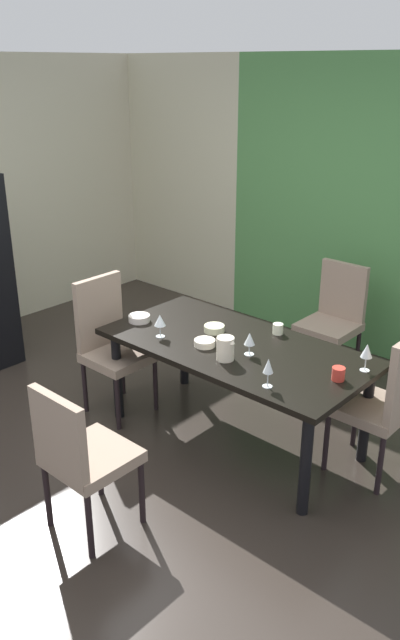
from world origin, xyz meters
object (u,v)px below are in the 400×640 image
object	(u,v)px
dining_table	(235,355)
chair_right_far	(385,399)
chair_head_near	(80,453)
cup_left	(338,374)
chair_head_far	(334,316)
wine_glass_east	(160,321)
serving_bowl_west	(214,328)
chair_left_near	(110,340)
wine_glass_south	(250,339)
pitcher_right	(225,348)
serving_bowl_front	(205,343)
serving_bowl_corner	(139,318)
cup_north	(278,329)
wine_glass_near_window	(268,367)
wine_glass_center	(367,351)

from	to	relation	value
dining_table	chair_right_far	world-z (taller)	chair_right_far
chair_head_near	cup_left	bearing A→B (deg)	59.28
chair_head_far	wine_glass_east	xyz separation A→B (m)	(-0.47, -1.57, 0.31)
dining_table	wine_glass_east	distance (m)	0.57
chair_head_near	serving_bowl_west	world-z (taller)	chair_head_near
chair_left_near	wine_glass_south	distance (m)	1.19
wine_glass_south	wine_glass_east	world-z (taller)	wine_glass_east
wine_glass_south	pitcher_right	size ratio (longest dim) A/B	0.98
serving_bowl_front	serving_bowl_corner	distance (m)	0.64
chair_right_far	pitcher_right	xyz separation A→B (m)	(-0.87, -0.51, 0.25)
chair_head_far	wine_glass_east	world-z (taller)	chair_head_far
chair_head_near	cup_north	distance (m)	1.68
wine_glass_south	serving_bowl_corner	world-z (taller)	wine_glass_south
wine_glass_east	serving_bowl_corner	size ratio (longest dim) A/B	1.03
wine_glass_near_window	wine_glass_east	world-z (taller)	wine_glass_near_window
wine_glass_center	serving_bowl_front	distance (m)	1.06
wine_glass_south	serving_bowl_front	distance (m)	0.33
wine_glass_south	cup_left	world-z (taller)	wine_glass_south
wine_glass_center	chair_right_far	bearing A→B (deg)	22.73
serving_bowl_west	pitcher_right	size ratio (longest dim) A/B	0.93
cup_left	chair_right_far	bearing A→B (deg)	55.06
wine_glass_east	pitcher_right	size ratio (longest dim) A/B	1.05
chair_right_far	wine_glass_south	bearing A→B (deg)	113.53
wine_glass_near_window	cup_north	size ratio (longest dim) A/B	2.43
chair_right_far	serving_bowl_front	world-z (taller)	chair_right_far
wine_glass_near_window	serving_bowl_front	bearing A→B (deg)	164.53
wine_glass_center	chair_head_near	bearing A→B (deg)	-118.80
wine_glass_east	chair_right_far	bearing A→B (deg)	20.42
wine_glass_east	serving_bowl_west	bearing A→B (deg)	55.04
wine_glass_near_window	serving_bowl_front	size ratio (longest dim) A/B	1.28
dining_table	serving_bowl_front	bearing A→B (deg)	-132.95
wine_glass_east	serving_bowl_corner	distance (m)	0.34
wine_glass_near_window	chair_head_near	bearing A→B (deg)	-118.24
chair_right_far	serving_bowl_corner	world-z (taller)	chair_right_far
chair_head_far	pitcher_right	bearing A→B (deg)	93.68
wine_glass_center	serving_bowl_west	xyz separation A→B (m)	(-1.09, -0.16, -0.11)
chair_head_near	serving_bowl_corner	distance (m)	1.42
wine_glass_center	cup_north	xyz separation A→B (m)	(-0.73, 0.11, -0.09)
serving_bowl_corner	wine_glass_south	bearing A→B (deg)	5.57
wine_glass_near_window	serving_bowl_corner	world-z (taller)	wine_glass_near_window
chair_right_far	chair_head_far	bearing A→B (deg)	43.24
chair_right_far	chair_head_far	distance (m)	1.42
dining_table	wine_glass_east	bearing A→B (deg)	-152.59
chair_left_near	pitcher_right	xyz separation A→B (m)	(1.06, 0.07, 0.24)
wine_glass_east	serving_bowl_corner	world-z (taller)	wine_glass_east
chair_right_far	cup_north	bearing A→B (deg)	86.63
serving_bowl_front	pitcher_right	world-z (taller)	pitcher_right
wine_glass_center	serving_bowl_west	distance (m)	1.11
chair_head_far	wine_glass_center	size ratio (longest dim) A/B	5.41
dining_table	wine_glass_south	world-z (taller)	wine_glass_south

